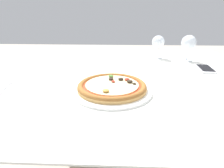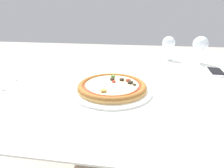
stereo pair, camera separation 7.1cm
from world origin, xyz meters
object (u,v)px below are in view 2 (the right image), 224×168
(pizza_plate, at_px, (112,87))
(fork, at_px, (13,82))
(cell_phone, at_px, (216,72))
(wine_glass_far_left, at_px, (200,45))
(dining_table, at_px, (132,88))
(wine_glass_far_right, at_px, (169,43))

(pizza_plate, height_order, fork, pizza_plate)
(fork, xyz_separation_m, cell_phone, (0.91, 0.27, 0.00))
(pizza_plate, relative_size, wine_glass_far_left, 2.00)
(fork, distance_m, cell_phone, 0.95)
(dining_table, relative_size, wine_glass_far_left, 8.63)
(fork, distance_m, wine_glass_far_right, 0.88)
(pizza_plate, distance_m, wine_glass_far_right, 0.62)
(fork, bearing_deg, wine_glass_far_right, 36.37)
(wine_glass_far_right, bearing_deg, fork, -143.63)
(pizza_plate, xyz_separation_m, wine_glass_far_left, (0.44, 0.49, 0.09))
(pizza_plate, bearing_deg, fork, 176.32)
(dining_table, bearing_deg, pizza_plate, -107.45)
(cell_phone, bearing_deg, dining_table, -168.69)
(dining_table, bearing_deg, wine_glass_far_left, 36.14)
(pizza_plate, xyz_separation_m, wine_glass_far_right, (0.27, 0.55, 0.08))
(pizza_plate, bearing_deg, wine_glass_far_left, 47.96)
(dining_table, xyz_separation_m, cell_phone, (0.41, 0.08, 0.08))
(dining_table, bearing_deg, fork, -159.56)
(cell_phone, bearing_deg, wine_glass_far_left, 101.28)
(wine_glass_far_right, bearing_deg, pizza_plate, -116.24)
(fork, xyz_separation_m, wine_glass_far_left, (0.88, 0.46, 0.10))
(wine_glass_far_left, bearing_deg, cell_phone, -78.72)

